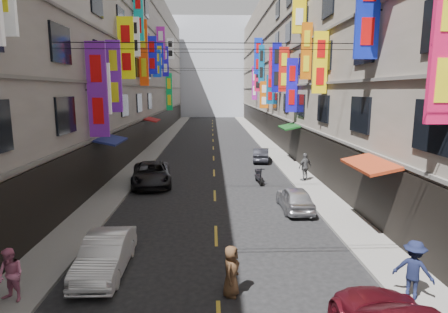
{
  "coord_description": "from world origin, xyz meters",
  "views": [
    {
      "loc": [
        -0.16,
        3.29,
        5.93
      ],
      "look_at": [
        0.13,
        11.81,
        4.43
      ],
      "focal_mm": 30.0,
      "sensor_mm": 36.0,
      "label": 1
    }
  ],
  "objects": [
    {
      "name": "shop_signage",
      "position": [
        -0.19,
        34.99,
        9.09
      ],
      "size": [
        14.0,
        55.0,
        12.31
      ],
      "color": "#0D4E99",
      "rests_on": "ground"
    },
    {
      "name": "pedestrian_rfar",
      "position": [
        5.91,
        26.97,
        1.03
      ],
      "size": [
        1.23,
        1.09,
        1.83
      ],
      "primitive_type": "imported",
      "rotation": [
        0.0,
        0.0,
        3.7
      ],
      "color": "#4F4F51",
      "rests_on": "sidewalk_right"
    },
    {
      "name": "car_left_mid",
      "position": [
        -3.67,
        14.94,
        0.63
      ],
      "size": [
        1.37,
        3.84,
        1.26
      ],
      "primitive_type": "imported",
      "rotation": [
        0.0,
        0.0,
        0.01
      ],
      "color": "silver",
      "rests_on": "ground"
    },
    {
      "name": "lane_markings",
      "position": [
        0.0,
        39.0,
        0.0
      ],
      "size": [
        0.12,
        80.2,
        0.01
      ],
      "color": "gold",
      "rests_on": "ground"
    },
    {
      "name": "scooter_far_right",
      "position": [
        2.87,
        26.8,
        0.44
      ],
      "size": [
        0.51,
        1.8,
        1.14
      ],
      "rotation": [
        0.0,
        0.0,
        3.23
      ],
      "color": "black",
      "rests_on": "ground"
    },
    {
      "name": "overhead_cables",
      "position": [
        0.0,
        30.0,
        8.8
      ],
      "size": [
        14.0,
        38.04,
        1.24
      ],
      "color": "black",
      "rests_on": "ground"
    },
    {
      "name": "car_right_far",
      "position": [
        4.0,
        34.31,
        0.59
      ],
      "size": [
        1.73,
        3.7,
        1.17
      ],
      "primitive_type": "imported",
      "rotation": [
        0.0,
        0.0,
        3.0
      ],
      "color": "#25262D",
      "rests_on": "ground"
    },
    {
      "name": "sidewalk_right",
      "position": [
        6.0,
        42.0,
        0.06
      ],
      "size": [
        2.0,
        90.0,
        0.12
      ],
      "primitive_type": "cube",
      "color": "slate",
      "rests_on": "ground"
    },
    {
      "name": "pedestrian_rnear",
      "position": [
        5.51,
        12.92,
        0.97
      ],
      "size": [
        1.22,
        1.11,
        1.7
      ],
      "primitive_type": "imported",
      "rotation": [
        0.0,
        0.0,
        2.5
      ],
      "color": "#131835",
      "rests_on": "sidewalk_right"
    },
    {
      "name": "pedestrian_lfar",
      "position": [
        -5.76,
        13.11,
        0.89
      ],
      "size": [
        0.88,
        0.74,
        1.53
      ],
      "primitive_type": "imported",
      "rotation": [
        0.0,
        0.0,
        -0.36
      ],
      "color": "pink",
      "rests_on": "sidewalk_left"
    },
    {
      "name": "building_row_left",
      "position": [
        -11.99,
        42.0,
        9.49
      ],
      "size": [
        10.14,
        90.0,
        19.0
      ],
      "color": "gray",
      "rests_on": "ground"
    },
    {
      "name": "sidewalk_left",
      "position": [
        -6.0,
        42.0,
        0.06
      ],
      "size": [
        2.0,
        90.0,
        0.12
      ],
      "primitive_type": "cube",
      "color": "slate",
      "rests_on": "ground"
    },
    {
      "name": "car_right_mid",
      "position": [
        4.0,
        21.24,
        0.61
      ],
      "size": [
        1.46,
        3.59,
        1.22
      ],
      "primitive_type": "imported",
      "rotation": [
        0.0,
        0.0,
        3.15
      ],
      "color": "silver",
      "rests_on": "ground"
    },
    {
      "name": "haze_block",
      "position": [
        0.0,
        92.0,
        11.0
      ],
      "size": [
        18.0,
        8.0,
        22.0
      ],
      "primitive_type": "cube",
      "color": "#B0B6C4",
      "rests_on": "ground"
    },
    {
      "name": "building_row_right",
      "position": [
        11.99,
        42.0,
        9.49
      ],
      "size": [
        10.14,
        90.0,
        19.0
      ],
      "color": "gray",
      "rests_on": "ground"
    },
    {
      "name": "street_awnings",
      "position": [
        -1.26,
        26.0,
        3.0
      ],
      "size": [
        13.99,
        35.2,
        0.41
      ],
      "color": "#134828",
      "rests_on": "ground"
    },
    {
      "name": "car_left_far",
      "position": [
        -4.0,
        26.64,
        0.71
      ],
      "size": [
        3.09,
        5.43,
        1.43
      ],
      "primitive_type": "imported",
      "rotation": [
        0.0,
        0.0,
        0.15
      ],
      "color": "black",
      "rests_on": "ground"
    },
    {
      "name": "pedestrian_crossing",
      "position": [
        0.39,
        13.39,
        0.76
      ],
      "size": [
        0.73,
        0.87,
        1.53
      ],
      "primitive_type": "imported",
      "rotation": [
        0.0,
        0.0,
        1.23
      ],
      "color": "#4B321E",
      "rests_on": "ground"
    }
  ]
}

